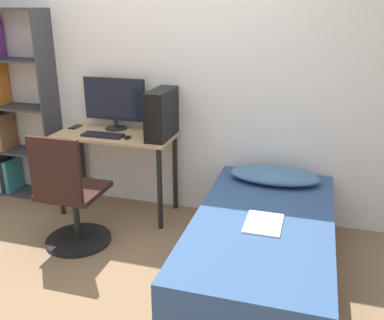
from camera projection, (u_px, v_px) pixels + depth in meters
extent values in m
plane|color=#846647|center=(109.00, 287.00, 2.94)|extent=(14.00, 14.00, 0.00)
cube|color=silver|center=(171.00, 75.00, 3.75)|extent=(8.00, 0.05, 2.50)
cube|color=tan|center=(116.00, 135.00, 3.78)|extent=(1.06, 0.51, 0.02)
cylinder|color=black|center=(60.00, 177.00, 3.86)|extent=(0.04, 0.04, 0.73)
cylinder|color=black|center=(160.00, 189.00, 3.60)|extent=(0.04, 0.04, 0.73)
cylinder|color=black|center=(83.00, 162.00, 4.23)|extent=(0.04, 0.04, 0.73)
cylinder|color=black|center=(175.00, 172.00, 3.97)|extent=(0.04, 0.04, 0.73)
cube|color=#38383D|center=(51.00, 110.00, 4.02)|extent=(0.02, 0.29, 1.81)
cube|color=#38383D|center=(33.00, 192.00, 4.41)|extent=(0.64, 0.29, 0.02)
cube|color=#38383D|center=(27.00, 151.00, 4.26)|extent=(0.64, 0.29, 0.02)
cube|color=#38383D|center=(21.00, 107.00, 4.10)|extent=(0.64, 0.29, 0.02)
cube|color=#38383D|center=(15.00, 60.00, 3.95)|extent=(0.64, 0.29, 0.02)
cube|color=#38383D|center=(8.00, 9.00, 3.80)|extent=(0.64, 0.29, 0.02)
cube|color=beige|center=(7.00, 175.00, 4.44)|extent=(0.02, 0.25, 0.30)
cube|color=black|center=(10.00, 174.00, 4.42)|extent=(0.04, 0.25, 0.33)
cube|color=teal|center=(14.00, 174.00, 4.41)|extent=(0.04, 0.25, 0.33)
cube|color=teal|center=(1.00, 135.00, 4.28)|extent=(0.04, 0.25, 0.28)
cube|color=orange|center=(4.00, 134.00, 4.27)|extent=(0.04, 0.25, 0.30)
cube|color=brown|center=(7.00, 132.00, 4.25)|extent=(0.03, 0.25, 0.36)
cube|color=orange|center=(0.00, 84.00, 4.09)|extent=(0.02, 0.25, 0.41)
cylinder|color=black|center=(79.00, 240.00, 3.51)|extent=(0.53, 0.53, 0.03)
cylinder|color=black|center=(76.00, 216.00, 3.44)|extent=(0.05, 0.05, 0.40)
cube|color=black|center=(74.00, 191.00, 3.36)|extent=(0.46, 0.46, 0.04)
cube|color=black|center=(55.00, 170.00, 3.08)|extent=(0.41, 0.04, 0.48)
cube|color=#4C3D2D|center=(260.00, 263.00, 3.03)|extent=(0.96, 1.84, 0.21)
cube|color=#33517F|center=(262.00, 235.00, 2.95)|extent=(0.93, 1.81, 0.26)
ellipsoid|color=teal|center=(274.00, 176.00, 3.48)|extent=(0.73, 0.36, 0.11)
cube|color=silver|center=(264.00, 223.00, 2.83)|extent=(0.24, 0.32, 0.01)
cylinder|color=black|center=(116.00, 128.00, 3.92)|extent=(0.20, 0.20, 0.01)
cylinder|color=black|center=(116.00, 123.00, 3.91)|extent=(0.04, 0.04, 0.09)
cube|color=black|center=(115.00, 99.00, 3.83)|extent=(0.59, 0.01, 0.38)
cube|color=black|center=(114.00, 99.00, 3.83)|extent=(0.57, 0.01, 0.36)
cube|color=black|center=(103.00, 135.00, 3.70)|extent=(0.36, 0.13, 0.02)
cube|color=black|center=(161.00, 114.00, 3.61)|extent=(0.16, 0.44, 0.41)
ellipsoid|color=black|center=(127.00, 137.00, 3.64)|extent=(0.06, 0.09, 0.02)
cube|color=black|center=(75.00, 127.00, 3.97)|extent=(0.07, 0.14, 0.01)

